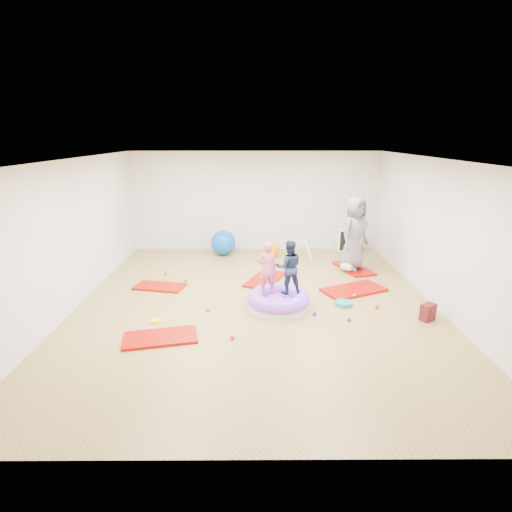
{
  "coord_description": "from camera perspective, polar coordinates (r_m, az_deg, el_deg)",
  "views": [
    {
      "loc": [
        -0.04,
        -7.33,
        3.22
      ],
      "look_at": [
        0.0,
        0.3,
        0.9
      ],
      "focal_mm": 28.0,
      "sensor_mm": 36.0,
      "label": 1
    }
  ],
  "objects": [
    {
      "name": "exercise_ball_blue",
      "position": [
        11.14,
        -4.69,
        1.9
      ],
      "size": [
        0.69,
        0.69,
        0.69
      ],
      "primitive_type": "sphere",
      "color": "blue",
      "rests_on": "ground"
    },
    {
      "name": "exercise_ball_orange",
      "position": [
        10.98,
        2.45,
        0.85
      ],
      "size": [
        0.37,
        0.37,
        0.37
      ],
      "primitive_type": "sphere",
      "color": "orange",
      "rests_on": "ground"
    },
    {
      "name": "gym_mat_mid_left",
      "position": [
        9.06,
        -13.62,
        -4.27
      ],
      "size": [
        1.16,
        0.74,
        0.04
      ],
      "primitive_type": "cube",
      "rotation": [
        0.0,
        0.0,
        -0.21
      ],
      "color": "#AC0A04",
      "rests_on": "ground"
    },
    {
      "name": "gym_mat_rear_right",
      "position": [
        10.27,
        13.78,
        -1.73
      ],
      "size": [
        0.9,
        1.3,
        0.05
      ],
      "primitive_type": "cube",
      "rotation": [
        0.0,
        0.0,
        1.85
      ],
      "color": "#AC0A04",
      "rests_on": "ground"
    },
    {
      "name": "gym_mat_front_left",
      "position": [
        6.88,
        -13.52,
        -11.27
      ],
      "size": [
        1.29,
        0.84,
        0.05
      ],
      "primitive_type": "cube",
      "rotation": [
        0.0,
        0.0,
        0.22
      ],
      "color": "#AC0A04",
      "rests_on": "ground"
    },
    {
      "name": "inflatable_cushion",
      "position": [
        7.77,
        3.23,
        -6.4
      ],
      "size": [
        1.21,
        1.21,
        0.38
      ],
      "rotation": [
        0.0,
        0.0,
        -0.08
      ],
      "color": "silver",
      "rests_on": "ground"
    },
    {
      "name": "ball_pit_balls",
      "position": [
        7.97,
        1.87,
        -6.64
      ],
      "size": [
        4.58,
        3.22,
        0.08
      ],
      "color": "#167E18",
      "rests_on": "ground"
    },
    {
      "name": "room",
      "position": [
        7.56,
        0.01,
        2.97
      ],
      "size": [
        7.01,
        8.01,
        2.81
      ],
      "color": "#9A854B",
      "rests_on": "ground"
    },
    {
      "name": "yellow_toy",
      "position": [
        7.5,
        -14.16,
        -8.93
      ],
      "size": [
        0.21,
        0.21,
        0.03
      ],
      "primitive_type": "cylinder",
      "color": "#FFFA03",
      "rests_on": "ground"
    },
    {
      "name": "adult_caregiver",
      "position": [
        9.96,
        13.86,
        3.17
      ],
      "size": [
        1.03,
        1.0,
        1.78
      ],
      "primitive_type": "imported",
      "rotation": [
        0.0,
        0.0,
        0.73
      ],
      "color": "slate",
      "rests_on": "gym_mat_rear_right"
    },
    {
      "name": "infant",
      "position": [
        9.94,
        12.96,
        -1.48
      ],
      "size": [
        0.36,
        0.36,
        0.21
      ],
      "color": "#B2E0FC",
      "rests_on": "gym_mat_rear_right"
    },
    {
      "name": "gym_mat_center_back",
      "position": [
        9.23,
        1.3,
        -3.35
      ],
      "size": [
        1.04,
        1.36,
        0.05
      ],
      "primitive_type": "cube",
      "rotation": [
        0.0,
        0.0,
        1.17
      ],
      "color": "#AC0A04",
      "rests_on": "ground"
    },
    {
      "name": "child_pink",
      "position": [
        7.5,
        1.61,
        -1.41
      ],
      "size": [
        0.42,
        0.32,
        1.03
      ],
      "primitive_type": "imported",
      "rotation": [
        0.0,
        0.0,
        3.36
      ],
      "color": "#E25375",
      "rests_on": "inflatable_cushion"
    },
    {
      "name": "infant_play_gym",
      "position": [
        10.71,
        6.18,
        1.26
      ],
      "size": [
        0.68,
        0.65,
        0.52
      ],
      "rotation": [
        0.0,
        0.0,
        -0.32
      ],
      "color": "white",
      "rests_on": "ground"
    },
    {
      "name": "balance_disc",
      "position": [
        8.1,
        12.42,
        -6.65
      ],
      "size": [
        0.34,
        0.34,
        0.08
      ],
      "primitive_type": "cylinder",
      "color": "teal",
      "rests_on": "ground"
    },
    {
      "name": "child_navy",
      "position": [
        7.56,
        4.72,
        -1.24
      ],
      "size": [
        0.53,
        0.43,
        1.05
      ],
      "primitive_type": "imported",
      "rotation": [
        0.0,
        0.0,
        3.21
      ],
      "color": "#1A2544",
      "rests_on": "inflatable_cushion"
    },
    {
      "name": "cube_shelf",
      "position": [
        11.82,
        13.1,
        2.27
      ],
      "size": [
        0.65,
        0.32,
        0.65
      ],
      "color": "white",
      "rests_on": "ground"
    },
    {
      "name": "gym_mat_right",
      "position": [
        8.86,
        13.79,
        -4.72
      ],
      "size": [
        1.5,
        1.17,
        0.06
      ],
      "primitive_type": "cube",
      "rotation": [
        0.0,
        0.0,
        0.43
      ],
      "color": "#AC0A04",
      "rests_on": "ground"
    },
    {
      "name": "backpack",
      "position": [
        7.9,
        23.34,
        -7.38
      ],
      "size": [
        0.32,
        0.29,
        0.31
      ],
      "primitive_type": "cube",
      "rotation": [
        0.0,
        0.0,
        0.59
      ],
      "color": "maroon",
      "rests_on": "ground"
    }
  ]
}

